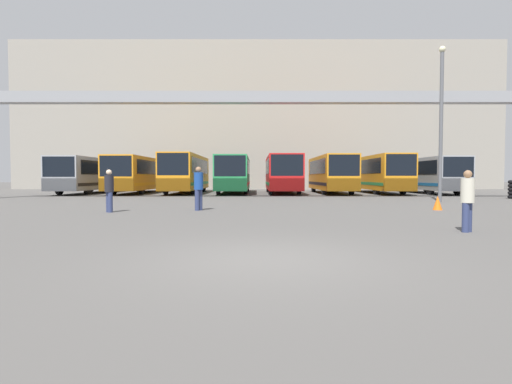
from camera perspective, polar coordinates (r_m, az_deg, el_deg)
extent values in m
plane|color=#514F4C|center=(6.88, 1.60, -9.59)|extent=(200.00, 200.00, 0.00)
cube|color=gray|center=(52.41, 0.27, 9.98)|extent=(56.86, 12.00, 17.07)
cube|color=gray|center=(25.84, 0.48, 13.33)|extent=(36.63, 0.80, 0.70)
cube|color=#999EA5|center=(37.42, -22.68, 2.41)|extent=(2.57, 10.66, 2.65)
cube|color=black|center=(32.60, -26.30, 3.27)|extent=(2.37, 0.06, 1.49)
cube|color=black|center=(37.43, -22.69, 3.15)|extent=(2.60, 9.06, 1.11)
cube|color=black|center=(37.43, -22.66, 1.11)|extent=(2.60, 10.13, 0.24)
cylinder|color=black|center=(35.19, -26.22, 0.47)|extent=(0.28, 1.01, 1.01)
cylinder|color=black|center=(34.25, -22.84, 0.48)|extent=(0.28, 1.01, 1.01)
cylinder|color=black|center=(40.62, -22.49, 0.73)|extent=(0.28, 1.01, 1.01)
cylinder|color=black|center=(39.81, -19.50, 0.74)|extent=(0.28, 1.01, 1.01)
cube|color=orange|center=(36.76, -16.18, 2.55)|extent=(2.56, 12.21, 2.71)
cube|color=black|center=(30.97, -19.34, 3.52)|extent=(2.36, 0.06, 1.52)
cube|color=black|center=(36.77, -16.19, 3.32)|extent=(2.59, 10.38, 1.14)
cube|color=orange|center=(36.76, -16.17, 1.19)|extent=(2.59, 11.60, 0.24)
cylinder|color=black|center=(33.86, -19.60, 0.54)|extent=(0.28, 1.04, 1.04)
cylinder|color=black|center=(33.18, -15.95, 0.55)|extent=(0.28, 1.04, 1.04)
cylinder|color=black|center=(40.37, -16.33, 0.82)|extent=(0.28, 1.04, 1.04)
cylinder|color=black|center=(39.79, -13.24, 0.83)|extent=(0.28, 1.04, 1.04)
cube|color=orange|center=(35.44, -9.84, 2.78)|extent=(2.51, 11.44, 2.91)
cube|color=black|center=(29.85, -11.74, 3.93)|extent=(2.31, 0.06, 1.63)
cube|color=black|center=(35.45, -9.85, 3.65)|extent=(2.54, 9.72, 1.22)
cube|color=#268C4C|center=(35.44, -9.83, 1.27)|extent=(2.54, 10.87, 0.24)
cylinder|color=black|center=(32.52, -12.70, 0.43)|extent=(0.28, 0.91, 0.91)
cylinder|color=black|center=(32.11, -8.89, 0.44)|extent=(0.28, 0.91, 0.91)
cylinder|color=black|center=(38.80, -10.61, 0.72)|extent=(0.28, 0.91, 0.91)
cylinder|color=black|center=(38.45, -7.40, 0.73)|extent=(0.28, 0.91, 0.91)
cube|color=#268C4C|center=(35.04, -3.06, 2.67)|extent=(2.52, 11.59, 2.74)
cube|color=black|center=(29.28, -3.68, 3.75)|extent=(2.32, 0.06, 1.53)
cube|color=black|center=(35.05, -3.06, 3.49)|extent=(2.55, 9.85, 1.15)
cube|color=red|center=(35.04, -3.06, 1.24)|extent=(2.55, 11.01, 0.24)
cylinder|color=black|center=(31.90, -5.35, 0.46)|extent=(0.28, 0.93, 0.93)
cylinder|color=black|center=(31.76, -1.40, 0.46)|extent=(0.28, 0.93, 0.93)
cylinder|color=black|center=(38.36, -4.43, 0.75)|extent=(0.28, 0.93, 0.93)
cylinder|color=black|center=(38.25, -1.15, 0.75)|extent=(0.28, 0.93, 0.93)
cube|color=red|center=(34.81, 3.81, 2.73)|extent=(2.59, 11.10, 2.81)
cube|color=black|center=(29.31, 4.52, 3.85)|extent=(2.39, 0.06, 1.57)
cube|color=black|center=(34.82, 3.81, 3.58)|extent=(2.62, 9.43, 1.18)
cube|color=#268C4C|center=(34.82, 3.81, 1.25)|extent=(2.62, 10.54, 0.24)
cylinder|color=black|center=(31.66, 2.12, 0.56)|extent=(0.28, 1.05, 1.05)
cylinder|color=black|center=(31.83, 6.21, 0.56)|extent=(0.28, 1.05, 1.05)
cylinder|color=black|center=(37.87, 1.78, 0.83)|extent=(0.28, 1.05, 1.05)
cylinder|color=black|center=(38.01, 5.21, 0.82)|extent=(0.28, 1.05, 1.05)
cube|color=orange|center=(34.93, 10.73, 2.69)|extent=(2.49, 10.27, 2.80)
cube|color=black|center=(29.93, 12.55, 3.76)|extent=(2.29, 0.06, 1.57)
cube|color=black|center=(34.94, 10.73, 3.53)|extent=(2.52, 8.73, 1.17)
cube|color=black|center=(34.93, 10.72, 1.22)|extent=(2.52, 9.75, 0.24)
cylinder|color=black|center=(31.92, 9.75, 0.52)|extent=(0.28, 1.02, 1.02)
cylinder|color=black|center=(32.35, 13.54, 0.52)|extent=(0.28, 1.02, 1.02)
cylinder|color=black|center=(37.59, 8.28, 0.77)|extent=(0.28, 1.02, 1.02)
cylinder|color=black|center=(37.96, 11.52, 0.77)|extent=(0.28, 1.02, 1.02)
cube|color=orange|center=(36.50, 17.03, 2.63)|extent=(2.45, 11.44, 2.83)
cube|color=black|center=(31.10, 20.11, 3.66)|extent=(2.25, 0.06, 1.59)
cube|color=black|center=(36.51, 17.04, 3.45)|extent=(2.48, 9.73, 1.19)
cube|color=#268C4C|center=(36.50, 17.01, 1.21)|extent=(2.48, 10.87, 0.24)
cylinder|color=black|center=(33.13, 16.86, 0.49)|extent=(0.28, 0.98, 0.98)
cylinder|color=black|center=(33.81, 20.31, 0.48)|extent=(0.28, 0.98, 0.98)
cylinder|color=black|center=(39.31, 14.16, 0.76)|extent=(0.28, 0.98, 0.98)
cylinder|color=black|center=(39.88, 17.13, 0.75)|extent=(0.28, 0.98, 0.98)
cube|color=#999EA5|center=(37.31, 23.48, 2.39)|extent=(2.44, 10.11, 2.63)
cube|color=black|center=(32.76, 27.00, 3.23)|extent=(2.25, 0.06, 1.48)
cube|color=black|center=(37.32, 23.50, 3.12)|extent=(2.47, 8.59, 1.11)
cube|color=#1966B2|center=(37.32, 23.47, 1.09)|extent=(2.47, 9.60, 0.24)
cylinder|color=black|center=(34.31, 23.70, 0.41)|extent=(0.28, 0.93, 0.93)
cylinder|color=black|center=(35.21, 26.87, 0.40)|extent=(0.28, 0.93, 0.93)
cylinder|color=black|center=(39.55, 20.42, 0.66)|extent=(0.28, 0.93, 0.93)
cylinder|color=black|center=(40.34, 23.25, 0.65)|extent=(0.28, 0.93, 0.93)
cylinder|color=navy|center=(16.92, -20.26, -1.36)|extent=(0.18, 0.18, 0.81)
cylinder|color=navy|center=(16.78, -20.03, -1.39)|extent=(0.18, 0.18, 0.81)
cylinder|color=black|center=(16.82, -20.18, 1.14)|extent=(0.35, 0.35, 0.67)
sphere|color=beige|center=(16.82, -20.20, 2.65)|extent=(0.22, 0.22, 0.22)
cylinder|color=navy|center=(11.54, 28.14, -3.20)|extent=(0.17, 0.17, 0.75)
cylinder|color=navy|center=(11.41, 27.82, -3.26)|extent=(0.17, 0.17, 0.75)
cylinder|color=beige|center=(11.44, 28.04, 0.19)|extent=(0.33, 0.33, 0.62)
sphere|color=#8C6647|center=(11.43, 28.08, 2.26)|extent=(0.20, 0.20, 0.20)
cylinder|color=navy|center=(16.95, -7.94, -1.13)|extent=(0.20, 0.20, 0.87)
cylinder|color=navy|center=(16.83, -8.33, -1.16)|extent=(0.20, 0.20, 0.87)
cylinder|color=navy|center=(16.86, -8.15, 1.56)|extent=(0.38, 0.38, 0.73)
sphere|color=#8C6647|center=(16.87, -8.16, 3.19)|extent=(0.24, 0.24, 0.24)
cone|color=orange|center=(18.61, 24.58, -1.43)|extent=(0.39, 0.39, 0.60)
cylinder|color=#595B60|center=(24.74, 24.98, 8.35)|extent=(0.20, 0.20, 8.31)
sphere|color=beige|center=(25.58, 25.14, 17.98)|extent=(0.36, 0.36, 0.36)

